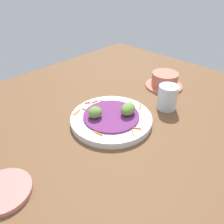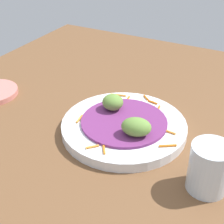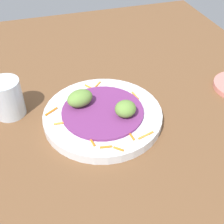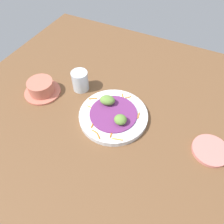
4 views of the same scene
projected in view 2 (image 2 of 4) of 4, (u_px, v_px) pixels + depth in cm
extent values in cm
cube|color=brown|center=(144.00, 152.00, 62.40)|extent=(110.00, 110.00, 2.00)
cylinder|color=silver|center=(124.00, 127.00, 66.01)|extent=(24.72, 24.72, 1.99)
cylinder|color=#702D6B|center=(124.00, 122.00, 65.33)|extent=(17.00, 17.00, 0.54)
cylinder|color=orange|center=(118.00, 95.00, 74.50)|extent=(1.31, 3.45, 0.40)
cylinder|color=orange|center=(153.00, 102.00, 71.81)|extent=(0.76, 2.25, 0.40)
cylinder|color=orange|center=(169.00, 132.00, 62.53)|extent=(0.65, 2.51, 0.40)
cylinder|color=orange|center=(127.00, 99.00, 72.88)|extent=(2.52, 0.71, 0.40)
cylinder|color=orange|center=(104.00, 150.00, 58.06)|extent=(2.15, 1.60, 0.40)
cylinder|color=orange|center=(92.00, 147.00, 58.74)|extent=(2.00, 1.95, 0.40)
cylinder|color=orange|center=(167.00, 147.00, 58.68)|extent=(2.04, 2.88, 0.40)
cylinder|color=orange|center=(79.00, 119.00, 66.24)|extent=(2.82, 0.86, 0.40)
cylinder|color=orange|center=(146.00, 98.00, 73.46)|extent=(1.60, 1.74, 0.40)
cylinder|color=orange|center=(159.00, 108.00, 69.68)|extent=(1.88, 0.68, 0.40)
ellipsoid|color=olive|center=(137.00, 126.00, 60.65)|extent=(5.40, 6.43, 3.40)
ellipsoid|color=olive|center=(113.00, 102.00, 67.96)|extent=(4.84, 5.05, 3.24)
cylinder|color=silver|center=(209.00, 168.00, 51.24)|extent=(6.45, 6.45, 8.19)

